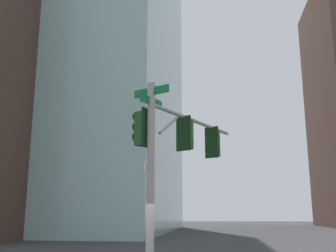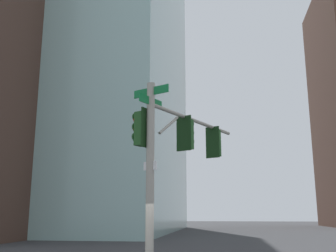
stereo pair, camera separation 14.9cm
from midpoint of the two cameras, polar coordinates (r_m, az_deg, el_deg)
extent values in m
cylinder|color=#9E998C|center=(11.09, -2.97, -8.63)|extent=(0.23, 0.23, 6.00)
cylinder|color=#9E998C|center=(13.63, 3.66, 0.70)|extent=(4.78, 2.38, 0.12)
cylinder|color=#9E998C|center=(12.14, -0.24, 0.14)|extent=(0.97, 0.53, 0.75)
cube|color=#0F6B33|center=(11.61, -2.82, 5.05)|extent=(0.57, 1.13, 0.24)
cube|color=#0F6B33|center=(11.52, -2.83, 3.62)|extent=(0.99, 0.50, 0.24)
cube|color=white|center=(11.14, -2.94, -5.79)|extent=(0.22, 0.42, 0.24)
cube|color=#1E4C1E|center=(13.00, 2.37, -1.20)|extent=(0.45, 0.45, 1.00)
cube|color=black|center=(12.84, 1.94, -1.06)|extent=(0.27, 0.51, 1.16)
sphere|color=#470A07|center=(13.24, 2.82, -0.07)|extent=(0.20, 0.20, 0.20)
cylinder|color=#1E4C1E|center=(13.31, 2.96, 0.26)|extent=(0.14, 0.22, 0.23)
sphere|color=#F29E0C|center=(13.17, 2.83, -1.34)|extent=(0.20, 0.20, 0.20)
cylinder|color=#1E4C1E|center=(13.25, 2.97, -1.00)|extent=(0.14, 0.22, 0.23)
sphere|color=#0A3819|center=(13.12, 2.85, -2.63)|extent=(0.20, 0.20, 0.20)
cylinder|color=#1E4C1E|center=(13.19, 2.99, -2.28)|extent=(0.14, 0.22, 0.23)
cube|color=#1E4C1E|center=(14.74, 6.41, -2.47)|extent=(0.45, 0.45, 1.00)
cube|color=black|center=(14.57, 6.07, -2.37)|extent=(0.27, 0.51, 1.16)
sphere|color=#470A07|center=(14.97, 6.74, -1.46)|extent=(0.20, 0.20, 0.20)
cylinder|color=#1E4C1E|center=(15.05, 6.84, -1.16)|extent=(0.14, 0.22, 0.23)
sphere|color=#F29E0C|center=(14.92, 6.77, -2.59)|extent=(0.20, 0.20, 0.20)
cylinder|color=#1E4C1E|center=(14.99, 6.87, -2.28)|extent=(0.14, 0.22, 0.23)
sphere|color=#0A3819|center=(14.87, 6.80, -3.72)|extent=(0.20, 0.20, 0.20)
cylinder|color=#1E4C1E|center=(14.94, 6.90, -3.41)|extent=(0.14, 0.22, 0.23)
cube|color=#1E4C1E|center=(11.51, -4.14, -0.40)|extent=(0.45, 0.45, 1.00)
cube|color=black|center=(11.40, -3.39, -0.29)|extent=(0.51, 0.27, 1.16)
sphere|color=red|center=(11.70, -4.92, 0.92)|extent=(0.20, 0.20, 0.20)
cylinder|color=#1E4C1E|center=(11.76, -5.16, 1.31)|extent=(0.22, 0.14, 0.23)
sphere|color=#4C330A|center=(11.63, -4.95, -0.52)|extent=(0.20, 0.20, 0.20)
cylinder|color=#1E4C1E|center=(11.69, -5.19, -0.12)|extent=(0.22, 0.14, 0.23)
sphere|color=#0A3819|center=(11.58, -4.98, -1.97)|extent=(0.20, 0.20, 0.20)
cylinder|color=#1E4C1E|center=(11.63, -5.22, -1.57)|extent=(0.22, 0.14, 0.23)
cube|color=#845B47|center=(63.26, -21.09, 1.86)|extent=(17.82, 17.50, 34.05)
cube|color=#9EC6C1|center=(57.20, -11.68, 14.23)|extent=(32.11, 22.99, 55.45)
camera|label=1|loc=(0.07, -90.35, 0.08)|focal=41.94mm
camera|label=2|loc=(0.07, 89.65, -0.08)|focal=41.94mm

